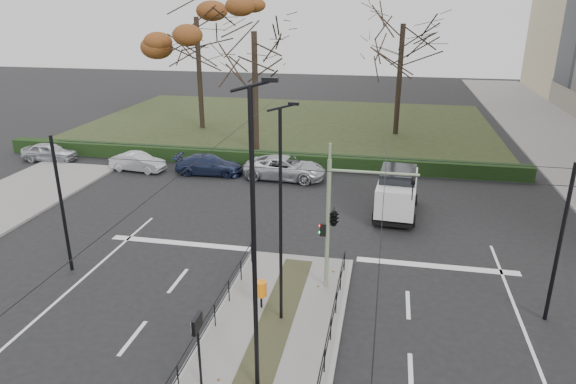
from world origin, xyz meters
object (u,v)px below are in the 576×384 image
Objects in this scene: traffic_light at (336,215)px; litter_bin at (261,289)px; streetlamp_median_far at (281,216)px; parked_car_third at (209,165)px; parked_car_fourth at (285,168)px; parked_car_first at (49,152)px; parked_car_second at (138,162)px; bare_tree_center at (403,32)px; white_van at (397,191)px; info_panel at (197,331)px; streetlamp_median_near at (255,247)px; rust_tree at (196,17)px; bare_tree_near at (254,40)px.

traffic_light reaches higher than litter_bin.
streetlamp_median_far reaches higher than parked_car_third.
parked_car_third is 5.26m from parked_car_fourth.
parked_car_first reaches higher than parked_car_second.
traffic_light is 0.43× the size of bare_tree_center.
traffic_light is 26.71m from parked_car_first.
parked_car_third is 0.92× the size of white_van.
bare_tree_center is (4.90, 29.32, 7.79)m from litter_bin.
white_van is at bearing 69.30° from info_panel.
parked_car_third is at bearing 93.55° from parked_car_fourth.
traffic_light is at bearing -146.65° from parked_car_third.
parked_car_second is 10.34m from parked_car_fourth.
streetlamp_median_near reaches higher than info_panel.
streetlamp_median_near is 2.38× the size of parked_car_second.
parked_car_third is at bearing -67.90° from rust_tree.
streetlamp_median_far is at bearing -64.74° from rust_tree.
white_van is at bearing -89.87° from bare_tree_center.
parked_car_fourth is 10.63m from bare_tree_near.
bare_tree_near reaches higher than parked_car_second.
info_panel is at bearing -138.33° from parked_car_first.
parked_car_second is (7.50, -0.97, -0.04)m from parked_car_first.
bare_tree_center is at bearing 84.97° from traffic_light.
streetlamp_median_far is 2.00× the size of parked_car_first.
parked_car_first is at bearing -121.33° from rust_tree.
bare_tree_center is at bearing -45.10° from parked_car_third.
bare_tree_near is at bearing -38.72° from parked_car_second.
litter_bin is 0.12× the size of streetlamp_median_near.
bare_tree_near is (-6.76, 22.47, 4.22)m from streetlamp_median_far.
info_panel is 0.30× the size of streetlamp_median_far.
traffic_light is 16.88m from parked_car_third.
streetlamp_median_far is 12.31m from white_van.
parked_car_second is 23.90m from bare_tree_center.
traffic_light is 3.19m from streetlamp_median_far.
rust_tree is (-10.46, 12.77, 9.10)m from parked_car_fourth.
streetlamp_median_far is at bearing -130.08° from parked_car_first.
bare_tree_center reaches higher than bare_tree_near.
streetlamp_median_far is 1.47× the size of parked_car_fourth.
parked_car_third is 0.36× the size of rust_tree.
white_van reaches higher than parked_car_fourth.
bare_tree_near is (-10.77, -7.41, -0.34)m from bare_tree_center.
parked_car_first is 16.89m from rust_tree.
rust_tree is at bearing 110.07° from info_panel.
traffic_light is at bearing -95.03° from bare_tree_center.
white_van is 20.02m from bare_tree_center.
litter_bin is at bearing -134.37° from parked_car_second.
streetlamp_median_far reaches higher than parked_car_second.
info_panel reaches higher than parked_car_third.
parked_car_first is (-19.29, 20.51, -1.33)m from info_panel.
parked_car_third is at bearing 108.73° from info_panel.
bare_tree_center is 13.08m from bare_tree_near.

